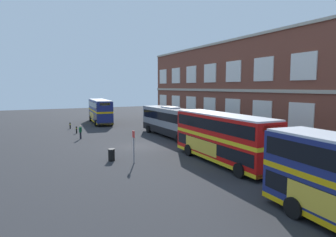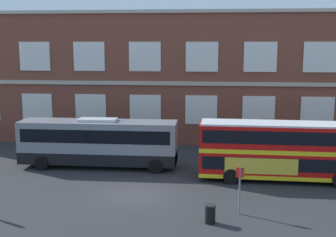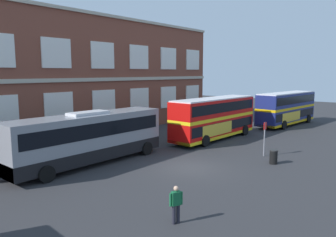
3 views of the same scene
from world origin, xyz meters
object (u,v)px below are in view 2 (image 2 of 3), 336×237
bus_stand_flag (240,186)px  double_decker_middle (279,150)px  touring_coach (98,143)px  station_litter_bin (210,214)px

bus_stand_flag → double_decker_middle: bearing=64.5°
double_decker_middle → touring_coach: 13.46m
double_decker_middle → touring_coach: (-13.31, 2.05, -0.24)m
touring_coach → station_litter_bin: size_ratio=11.66×
touring_coach → station_litter_bin: touring_coach is taller
touring_coach → bus_stand_flag: (10.18, -8.61, -0.27)m
bus_stand_flag → station_litter_bin: size_ratio=2.62×
double_decker_middle → bus_stand_flag: size_ratio=4.10×
touring_coach → bus_stand_flag: size_ratio=4.45×
touring_coach → station_litter_bin: 13.28m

